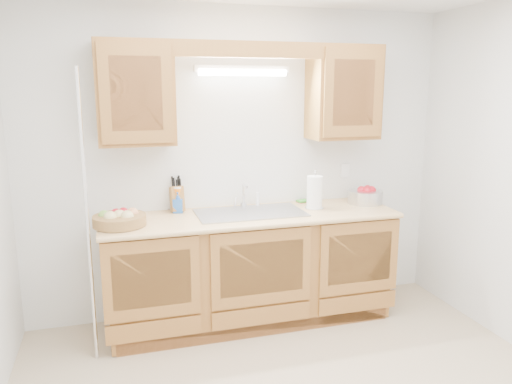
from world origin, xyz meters
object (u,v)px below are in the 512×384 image
object	(u,v)px
fruit_basket	(119,219)
knife_block	(177,198)
apple_bowl	(365,196)
paper_towel	(315,193)

from	to	relation	value
fruit_basket	knife_block	size ratio (longest dim) A/B	1.56
fruit_basket	apple_bowl	world-z (taller)	apple_bowl
knife_block	apple_bowl	bearing A→B (deg)	-9.84
paper_towel	apple_bowl	world-z (taller)	paper_towel
knife_block	apple_bowl	distance (m)	1.58
knife_block	paper_towel	xyz separation A→B (m)	(1.08, -0.23, 0.03)
paper_towel	apple_bowl	xyz separation A→B (m)	(0.49, 0.06, -0.07)
fruit_basket	paper_towel	size ratio (longest dim) A/B	1.42
knife_block	paper_towel	distance (m)	1.11
fruit_basket	paper_towel	world-z (taller)	paper_towel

